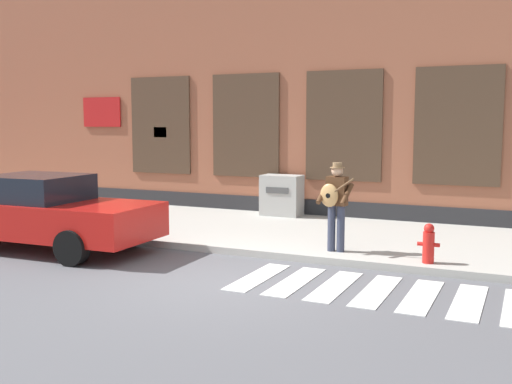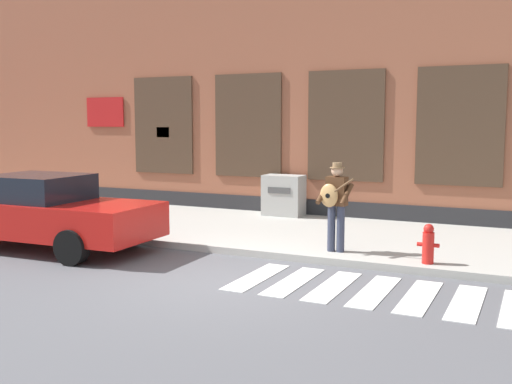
{
  "view_description": "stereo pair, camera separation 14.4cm",
  "coord_description": "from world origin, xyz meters",
  "px_view_note": "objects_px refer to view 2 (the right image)",
  "views": [
    {
      "loc": [
        4.43,
        -8.48,
        2.58
      ],
      "look_at": [
        -0.43,
        2.04,
        1.24
      ],
      "focal_mm": 42.0,
      "sensor_mm": 36.0,
      "label": 1
    },
    {
      "loc": [
        4.56,
        -8.42,
        2.58
      ],
      "look_at": [
        -0.43,
        2.04,
        1.24
      ],
      "focal_mm": 42.0,
      "sensor_mm": 36.0,
      "label": 2
    }
  ],
  "objects_px": {
    "busker": "(335,201)",
    "fire_hydrant": "(428,244)",
    "utility_box": "(284,195)",
    "red_car": "(46,212)"
  },
  "relations": [
    {
      "from": "red_car",
      "to": "utility_box",
      "type": "xyz_separation_m",
      "value": [
        2.96,
        5.42,
        -0.09
      ]
    },
    {
      "from": "red_car",
      "to": "utility_box",
      "type": "distance_m",
      "value": 6.18
    },
    {
      "from": "busker",
      "to": "utility_box",
      "type": "distance_m",
      "value": 4.57
    },
    {
      "from": "busker",
      "to": "utility_box",
      "type": "height_order",
      "value": "busker"
    },
    {
      "from": "busker",
      "to": "fire_hydrant",
      "type": "distance_m",
      "value": 1.89
    },
    {
      "from": "red_car",
      "to": "busker",
      "type": "relative_size",
      "value": 2.75
    },
    {
      "from": "red_car",
      "to": "utility_box",
      "type": "bearing_deg",
      "value": 61.37
    },
    {
      "from": "fire_hydrant",
      "to": "utility_box",
      "type": "bearing_deg",
      "value": 138.13
    },
    {
      "from": "busker",
      "to": "utility_box",
      "type": "relative_size",
      "value": 1.58
    },
    {
      "from": "busker",
      "to": "fire_hydrant",
      "type": "height_order",
      "value": "busker"
    }
  ]
}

